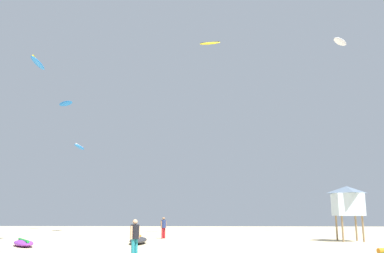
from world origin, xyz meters
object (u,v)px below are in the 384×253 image
person_foreground (135,235)px  kite_aloft_2 (79,147)px  kite_aloft_4 (66,104)px  kite_aloft_3 (210,43)px  lifeguard_tower (347,200)px  kite_aloft_1 (340,42)px  kite_grounded_near (23,243)px  person_midground (163,226)px  kite_aloft_0 (38,63)px  kite_grounded_far (138,240)px

person_foreground → kite_aloft_2: bearing=-33.3°
kite_aloft_4 → kite_aloft_3: bearing=-28.3°
lifeguard_tower → kite_aloft_1: kite_aloft_1 is taller
kite_grounded_near → kite_aloft_1: size_ratio=1.41×
lifeguard_tower → kite_aloft_3: kite_aloft_3 is taller
lifeguard_tower → kite_aloft_2: bearing=147.2°
person_midground → lifeguard_tower: 15.10m
person_midground → lifeguard_tower: lifeguard_tower is taller
kite_aloft_2 → kite_aloft_4: (-3.55, 4.16, 6.67)m
lifeguard_tower → kite_aloft_3: bearing=134.4°
kite_aloft_2 → kite_aloft_0: bearing=-82.0°
person_foreground → kite_grounded_near: size_ratio=0.48×
kite_grounded_near → kite_aloft_3: 29.09m
person_midground → kite_aloft_0: kite_aloft_0 is taller
person_foreground → kite_aloft_2: kite_aloft_2 is taller
kite_grounded_far → kite_aloft_1: size_ratio=1.61×
kite_grounded_far → person_foreground: bearing=-81.4°
kite_aloft_2 → kite_grounded_near: bearing=-80.0°
kite_aloft_2 → kite_aloft_4: 8.63m
person_midground → kite_aloft_2: (-12.04, 13.75, 9.12)m
lifeguard_tower → kite_aloft_0: size_ratio=1.44×
person_foreground → kite_aloft_4: kite_aloft_4 is taller
kite_aloft_3 → kite_aloft_4: bearing=151.7°
kite_grounded_far → kite_aloft_4: 32.91m
kite_aloft_4 → kite_aloft_0: bearing=-75.3°
kite_aloft_1 → kite_aloft_3: size_ratio=1.09×
kite_aloft_1 → kite_grounded_far: bearing=-139.9°
kite_aloft_0 → kite_grounded_far: bearing=0.8°
kite_grounded_near → person_foreground: bearing=-40.4°
kite_grounded_near → kite_aloft_1: 40.78m
kite_grounded_near → lifeguard_tower: size_ratio=0.90×
kite_grounded_far → lifeguard_tower: lifeguard_tower is taller
lifeguard_tower → kite_aloft_0: 26.10m
kite_aloft_3 → kite_aloft_4: 22.73m
kite_grounded_near → lifeguard_tower: lifeguard_tower is taller
kite_aloft_1 → kite_aloft_3: kite_aloft_1 is taller
kite_aloft_1 → lifeguard_tower: bearing=-109.6°
kite_aloft_1 → person_foreground: bearing=-124.9°
kite_grounded_near → kite_aloft_2: kite_aloft_2 is taller
person_midground → kite_aloft_4: kite_aloft_4 is taller
kite_aloft_0 → kite_aloft_2: 20.84m
lifeguard_tower → kite_aloft_3: 23.15m
kite_aloft_1 → kite_aloft_2: kite_aloft_1 is taller
person_foreground → person_midground: (-0.47, 16.59, 0.00)m
lifeguard_tower → kite_aloft_0: kite_aloft_0 is taller
kite_grounded_near → kite_aloft_2: (-4.10, 23.18, 9.94)m
kite_aloft_1 → kite_aloft_0: bearing=-148.6°
kite_grounded_far → kite_aloft_0: bearing=-179.2°
kite_aloft_0 → kite_aloft_2: kite_aloft_0 is taller
kite_grounded_near → kite_aloft_4: kite_aloft_4 is taller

